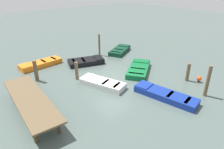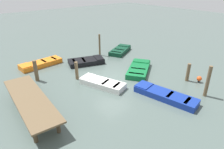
% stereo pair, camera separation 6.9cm
% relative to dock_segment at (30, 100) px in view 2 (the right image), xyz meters
% --- Properties ---
extents(ground_plane, '(80.00, 80.00, 0.00)m').
position_rel_dock_segment_xyz_m(ground_plane, '(0.40, -6.22, -0.84)').
color(ground_plane, '#4C5B56').
extents(dock_segment, '(6.18, 2.00, 0.95)m').
position_rel_dock_segment_xyz_m(dock_segment, '(0.00, 0.00, 0.00)').
color(dock_segment, brown).
rests_on(dock_segment, ground_plane).
extents(rowboat_blue, '(4.16, 1.92, 0.46)m').
position_rel_dock_segment_xyz_m(rowboat_blue, '(-3.85, -7.04, -0.63)').
color(rowboat_blue, navy).
rests_on(rowboat_blue, ground_plane).
extents(rowboat_dark_green, '(2.52, 3.28, 0.46)m').
position_rel_dock_segment_xyz_m(rowboat_dark_green, '(4.54, -10.76, -0.63)').
color(rowboat_dark_green, '#0C3823').
rests_on(rowboat_dark_green, ground_plane).
extents(rowboat_orange, '(1.46, 3.64, 0.46)m').
position_rel_dock_segment_xyz_m(rowboat_orange, '(6.31, -3.04, -0.63)').
color(rowboat_orange, orange).
rests_on(rowboat_orange, ground_plane).
extents(rowboat_black, '(2.39, 3.37, 0.46)m').
position_rel_dock_segment_xyz_m(rowboat_black, '(4.21, -6.41, -0.63)').
color(rowboat_black, black).
rests_on(rowboat_black, ground_plane).
extents(rowboat_green, '(3.19, 3.73, 0.46)m').
position_rel_dock_segment_xyz_m(rowboat_green, '(0.01, -8.75, -0.63)').
color(rowboat_green, '#0F602D').
rests_on(rowboat_green, ground_plane).
extents(rowboat_white, '(3.45, 2.19, 0.46)m').
position_rel_dock_segment_xyz_m(rowboat_white, '(-0.02, -4.96, -0.63)').
color(rowboat_white, silver).
rests_on(rowboat_white, ground_plane).
extents(mooring_piling_center, '(0.25, 0.25, 1.38)m').
position_rel_dock_segment_xyz_m(mooring_piling_center, '(2.06, -4.16, -0.15)').
color(mooring_piling_center, brown).
rests_on(mooring_piling_center, ground_plane).
extents(mooring_piling_mid_left, '(0.25, 0.25, 1.36)m').
position_rel_dock_segment_xyz_m(mooring_piling_mid_left, '(-3.43, -10.31, -0.16)').
color(mooring_piling_mid_left, brown).
rests_on(mooring_piling_mid_left, ground_plane).
extents(mooring_piling_far_right, '(0.18, 0.18, 2.11)m').
position_rel_dock_segment_xyz_m(mooring_piling_far_right, '(5.23, -8.65, 0.21)').
color(mooring_piling_far_right, brown).
rests_on(mooring_piling_far_right, ground_plane).
extents(mooring_piling_far_left, '(0.22, 0.22, 2.10)m').
position_rel_dock_segment_xyz_m(mooring_piling_far_left, '(-5.37, -9.27, 0.21)').
color(mooring_piling_far_left, brown).
rests_on(mooring_piling_far_left, ground_plane).
extents(mooring_piling_near_right, '(0.28, 0.28, 1.60)m').
position_rel_dock_segment_xyz_m(mooring_piling_near_right, '(3.75, -1.73, -0.04)').
color(mooring_piling_near_right, brown).
rests_on(mooring_piling_near_right, ground_plane).
extents(marker_buoy, '(0.36, 0.36, 0.48)m').
position_rel_dock_segment_xyz_m(marker_buoy, '(-4.13, -10.75, -0.56)').
color(marker_buoy, '#262626').
rests_on(marker_buoy, ground_plane).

